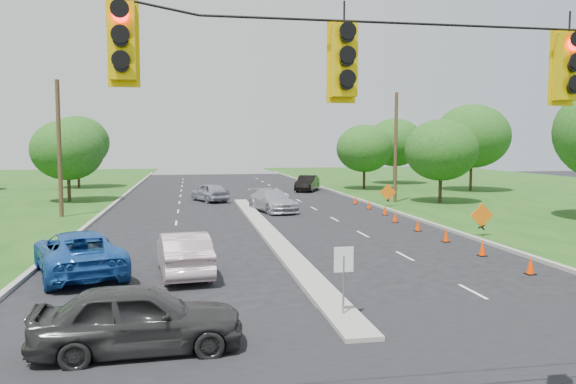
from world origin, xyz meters
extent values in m
cube|color=gray|center=(-10.10, 30.00, 0.00)|extent=(0.25, 110.00, 0.16)
cube|color=gray|center=(10.10, 30.00, 0.00)|extent=(0.25, 110.00, 0.16)
cube|color=gray|center=(0.00, 21.00, 0.00)|extent=(1.00, 34.00, 0.18)
cylinder|color=gray|center=(0.00, 6.00, 0.90)|extent=(0.06, 0.06, 1.80)
cube|color=white|center=(0.00, 6.00, 1.70)|extent=(0.55, 0.04, 0.70)
cube|color=#EBC404|center=(-5.00, -1.00, 6.22)|extent=(0.34, 0.24, 1.00)
cube|color=#EBC404|center=(-2.00, -1.00, 6.05)|extent=(0.34, 0.24, 1.00)
cube|color=#EBC404|center=(1.50, -1.00, 6.05)|extent=(0.34, 0.24, 1.00)
cylinder|color=#422D1C|center=(-12.50, 30.00, 4.50)|extent=(0.28, 0.28, 9.00)
cylinder|color=#422D1C|center=(12.50, 35.00, 4.50)|extent=(0.28, 0.28, 9.00)
cone|color=#F33600|center=(8.36, 10.00, 0.35)|extent=(0.32, 0.32, 0.70)
cone|color=#F33600|center=(8.36, 13.50, 0.35)|extent=(0.32, 0.32, 0.70)
cone|color=#F33600|center=(8.36, 17.00, 0.35)|extent=(0.32, 0.32, 0.70)
cone|color=#F33600|center=(8.36, 20.50, 0.35)|extent=(0.32, 0.32, 0.70)
cone|color=#F33600|center=(8.36, 24.00, 0.35)|extent=(0.32, 0.32, 0.70)
cone|color=#F33600|center=(8.96, 27.50, 0.35)|extent=(0.32, 0.32, 0.70)
cone|color=#F33600|center=(8.96, 31.00, 0.35)|extent=(0.32, 0.32, 0.70)
cone|color=#F33600|center=(8.96, 34.50, 0.35)|extent=(0.32, 0.32, 0.70)
cube|color=black|center=(10.80, 18.00, 0.55)|extent=(0.06, 0.58, 0.26)
cube|color=black|center=(10.80, 18.00, 0.55)|extent=(0.06, 0.58, 0.26)
cube|color=orange|center=(10.80, 18.00, 1.15)|extent=(1.27, 0.05, 1.27)
cube|color=black|center=(10.80, 32.00, 0.55)|extent=(0.06, 0.58, 0.26)
cube|color=black|center=(10.80, 32.00, 0.55)|extent=(0.06, 0.58, 0.26)
cube|color=orange|center=(10.80, 32.00, 1.15)|extent=(1.27, 0.05, 1.27)
cylinder|color=black|center=(-14.00, 40.00, 1.26)|extent=(0.28, 0.28, 2.52)
ellipsoid|color=#194C14|center=(-14.00, 40.00, 4.34)|extent=(5.88, 5.88, 5.04)
cylinder|color=black|center=(-16.00, 55.00, 1.44)|extent=(0.28, 0.28, 2.88)
ellipsoid|color=#194C14|center=(-16.00, 55.00, 4.96)|extent=(6.72, 6.72, 5.76)
cylinder|color=black|center=(16.00, 34.00, 1.26)|extent=(0.28, 0.28, 2.52)
ellipsoid|color=#194C14|center=(16.00, 34.00, 4.34)|extent=(5.88, 5.88, 5.04)
cylinder|color=black|center=(24.00, 44.00, 1.62)|extent=(0.28, 0.28, 3.24)
ellipsoid|color=#194C14|center=(24.00, 44.00, 5.58)|extent=(7.56, 7.56, 6.48)
cylinder|color=black|center=(20.00, 55.00, 1.44)|extent=(0.28, 0.28, 2.88)
ellipsoid|color=#194C14|center=(20.00, 55.00, 4.96)|extent=(6.72, 6.72, 5.76)
cylinder|color=black|center=(14.00, 48.00, 1.26)|extent=(0.28, 0.28, 2.52)
ellipsoid|color=#194C14|center=(14.00, 48.00, 4.34)|extent=(5.88, 5.88, 5.04)
imported|color=#292929|center=(-5.37, 4.46, 0.82)|extent=(4.93, 2.18, 1.65)
imported|color=#BA9FA6|center=(-4.41, 12.23, 0.81)|extent=(2.25, 5.06, 1.61)
imported|color=#1B4FA1|center=(-8.27, 12.88, 0.84)|extent=(4.51, 6.58, 1.67)
imported|color=#9C99A4|center=(1.70, 30.74, 0.79)|extent=(3.47, 5.80, 1.57)
imported|color=gray|center=(-2.48, 38.58, 0.78)|extent=(3.46, 4.93, 1.56)
imported|color=black|center=(7.70, 47.14, 0.81)|extent=(3.50, 5.18, 1.61)
camera|label=1|loc=(-4.16, -8.74, 4.90)|focal=35.00mm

